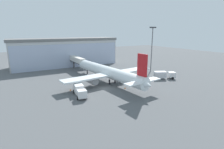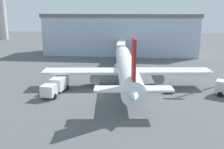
% 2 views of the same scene
% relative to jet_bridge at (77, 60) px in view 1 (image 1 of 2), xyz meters
% --- Properties ---
extents(ground, '(240.00, 240.00, 0.00)m').
position_rel_jet_bridge_xyz_m(ground, '(-1.30, -28.33, -4.25)').
color(ground, '#545659').
extents(terminal_building, '(49.65, 14.17, 13.16)m').
position_rel_jet_bridge_xyz_m(terminal_building, '(-1.30, 13.36, 2.33)').
color(terminal_building, '#BCBCBC').
rests_on(terminal_building, ground).
extents(jet_bridge, '(2.70, 12.90, 5.62)m').
position_rel_jet_bridge_xyz_m(jet_bridge, '(0.00, 0.00, 0.00)').
color(jet_bridge, silver).
rests_on(jet_bridge, ground).
extents(apron_light_mast, '(3.20, 0.40, 18.08)m').
position_rel_jet_bridge_xyz_m(apron_light_mast, '(25.83, -17.66, 6.52)').
color(apron_light_mast, '#59595E').
rests_on(apron_light_mast, ground).
extents(airplane, '(32.48, 37.66, 10.95)m').
position_rel_jet_bridge_xyz_m(airplane, '(2.71, -23.33, -0.88)').
color(airplane, white).
rests_on(airplane, ground).
extents(catering_truck, '(3.28, 7.53, 2.65)m').
position_rel_jet_bridge_xyz_m(catering_truck, '(-9.56, -30.06, -2.78)').
color(catering_truck, silver).
rests_on(catering_truck, ground).
extents(fuel_truck, '(7.53, 5.16, 2.65)m').
position_rel_jet_bridge_xyz_m(fuel_truck, '(21.82, -28.96, -2.78)').
color(fuel_truck, silver).
rests_on(fuel_truck, ground).
extents(baggage_cart, '(2.01, 3.01, 1.50)m').
position_rel_jet_bridge_xyz_m(baggage_cart, '(10.54, -26.89, -3.75)').
color(baggage_cart, slate).
rests_on(baggage_cart, ground).
extents(safety_cone_nose, '(0.36, 0.36, 0.55)m').
position_rel_jet_bridge_xyz_m(safety_cone_nose, '(3.76, -31.53, -3.97)').
color(safety_cone_nose, orange).
rests_on(safety_cone_nose, ground).
extents(safety_cone_wingtip, '(0.36, 0.36, 0.55)m').
position_rel_jet_bridge_xyz_m(safety_cone_wingtip, '(-10.65, -25.21, -3.97)').
color(safety_cone_wingtip, orange).
rests_on(safety_cone_wingtip, ground).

